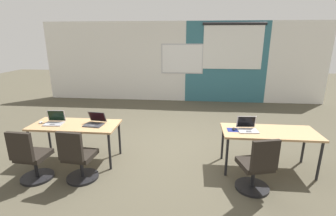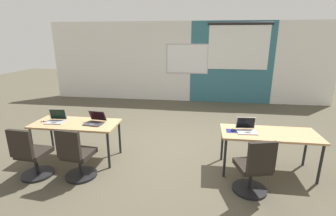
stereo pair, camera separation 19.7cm
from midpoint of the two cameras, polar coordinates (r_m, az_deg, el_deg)
The scene contains 13 objects.
ground_plane at distance 5.21m, azimuth 1.89°, elevation -9.65°, with size 24.00×24.00×0.00m.
back_wall_assembly at distance 8.91m, azimuth 5.32°, elevation 10.65°, with size 10.00×0.27×2.80m.
desk_near_left at distance 4.91m, azimuth -19.64°, elevation -3.94°, with size 1.60×0.70×0.72m.
desk_near_right at distance 4.55m, azimuth 23.69°, elevation -6.01°, with size 1.60×0.70×0.72m.
laptop_near_left_end at distance 5.07m, azimuth -23.65°, elevation -2.45°, with size 0.35×0.29×0.24m.
mouse_near_left_end at distance 5.21m, azimuth -26.27°, elevation -2.66°, with size 0.08×0.11×0.03m.
chair_near_left_end at distance 4.62m, azimuth -28.16°, elevation -10.08°, with size 0.52×0.55×0.92m.
laptop_near_right_inner at distance 4.42m, azimuth 19.09°, elevation -4.61°, with size 0.35×0.30×0.23m.
mousepad_near_right_inner at distance 4.39m, azimuth 16.13°, elevation -5.18°, with size 0.22×0.19×0.00m.
mouse_near_right_inner at distance 4.38m, azimuth 16.15°, elevation -4.94°, with size 0.06×0.10×0.03m.
chair_near_right_inner at distance 3.96m, azimuth 20.76°, elevation -13.62°, with size 0.54×0.59×0.92m.
laptop_near_left_inner at distance 4.73m, azimuth -15.55°, elevation -2.95°, with size 0.37×0.36×0.22m.
chair_near_left_inner at distance 4.30m, azimuth -19.25°, elevation -10.97°, with size 0.52×0.56×0.92m.
Camera 2 is at (0.59, -4.65, 2.28)m, focal length 26.10 mm.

